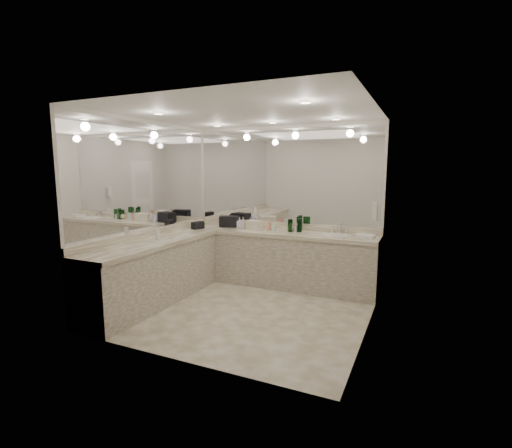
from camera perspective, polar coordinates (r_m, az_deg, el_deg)
The scene contains 34 objects.
floor at distance 5.19m, azimuth -1.64°, elevation -12.97°, with size 3.20×3.20×0.00m, color beige.
ceiling at distance 4.88m, azimuth -1.78°, elevation 16.74°, with size 3.20×3.20×0.00m, color white.
wall_back at distance 6.24m, azimuth 4.38°, elevation 2.96°, with size 3.20×0.02×2.60m, color beige.
wall_left at distance 5.75m, azimuth -16.17°, elevation 2.18°, with size 0.02×3.00×2.60m, color beige.
wall_right at distance 4.41m, azimuth 17.30°, elevation 0.29°, with size 0.02×3.00×2.60m, color beige.
vanity_back_base at distance 6.12m, azimuth 3.32°, elevation -5.52°, with size 3.20×0.60×0.84m, color beige.
vanity_back_top at distance 6.01m, azimuth 3.32°, elevation -1.37°, with size 3.20×0.64×0.06m, color silver.
vanity_left_base at distance 5.50m, azimuth -15.44°, elevation -7.42°, with size 0.60×2.40×0.84m, color beige.
vanity_left_top at distance 5.39m, azimuth -15.55°, elevation -2.83°, with size 0.64×2.42×0.06m, color silver.
backsplash_back at distance 6.27m, azimuth 4.28°, elevation -0.24°, with size 3.20×0.04×0.10m, color silver.
backsplash_left at distance 5.79m, azimuth -15.88°, elevation -1.27°, with size 0.04×3.00×0.10m, color silver.
mirror_back at distance 6.20m, azimuth 4.39°, elevation 7.33°, with size 3.12×0.01×1.55m, color white.
mirror_left at distance 5.72m, azimuth -16.28°, elevation 6.91°, with size 0.01×2.92×1.55m, color white.
sink at distance 5.75m, azimuth 12.22°, elevation -1.76°, with size 0.44×0.44×0.03m, color white.
faucet at distance 5.94m, azimuth 12.68°, elevation -0.71°, with size 0.24×0.16×0.14m, color silver.
wall_phone at distance 5.10m, azimuth 17.83°, elevation 1.90°, with size 0.06×0.10×0.24m, color white.
door at distance 3.97m, azimuth 16.03°, elevation -4.22°, with size 0.02×0.82×2.10m, color white.
black_toiletry_bag at distance 6.44m, azimuth -4.14°, elevation 0.35°, with size 0.31×0.20×0.18m, color black.
black_bag_spill at distance 6.29m, azimuth -8.95°, elevation -0.20°, with size 0.10×0.22×0.12m, color black.
cream_cosmetic_case at distance 6.14m, azimuth -0.23°, elevation -0.16°, with size 0.26×0.16×0.15m, color beige.
hand_towel at distance 5.67m, azimuth 16.45°, elevation -1.78°, with size 0.26×0.17×0.04m, color white.
lotion_left at distance 5.46m, azimuth -14.94°, elevation -1.61°, with size 0.06×0.06×0.14m, color white.
soap_bottle_a at distance 6.23m, azimuth -1.98°, elevation 0.19°, with size 0.08×0.08×0.20m, color beige.
soap_bottle_b at distance 6.30m, azimuth -2.55°, elevation 0.20°, with size 0.08×0.08×0.18m, color silver.
soap_bottle_c at distance 5.99m, azimuth 5.31°, elevation -0.39°, with size 0.12×0.12×0.16m, color #D7BF82.
green_bottle_0 at distance 5.94m, azimuth 6.72°, elevation -0.31°, with size 0.07×0.07×0.19m, color #11541C.
green_bottle_1 at distance 6.01m, azimuth 5.31°, elevation -0.22°, with size 0.07×0.07×0.19m, color #11541C.
green_bottle_2 at distance 5.95m, azimuth 5.26°, elevation -0.22°, with size 0.07×0.07×0.20m, color #11541C.
green_bottle_3 at distance 6.03m, azimuth 6.80°, elevation -0.13°, with size 0.07×0.07×0.20m, color #11541C.
amenity_bottle_0 at distance 6.07m, azimuth 2.06°, elevation -0.33°, with size 0.05×0.05×0.14m, color #E57F66.
amenity_bottle_1 at distance 6.12m, azimuth 0.42°, elevation -0.44°, with size 0.06×0.06×0.10m, color silver.
amenity_bottle_2 at distance 5.91m, azimuth 6.07°, elevation -0.81°, with size 0.04×0.04×0.10m, color silver.
amenity_bottle_3 at distance 5.97m, azimuth 6.13°, elevation -0.67°, with size 0.06×0.06×0.11m, color #9966B2.
amenity_bottle_4 at distance 6.02m, azimuth 2.61°, elevation -0.45°, with size 0.06×0.06×0.13m, color silver.
Camera 1 is at (2.13, -4.34, 1.90)m, focal length 26.00 mm.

